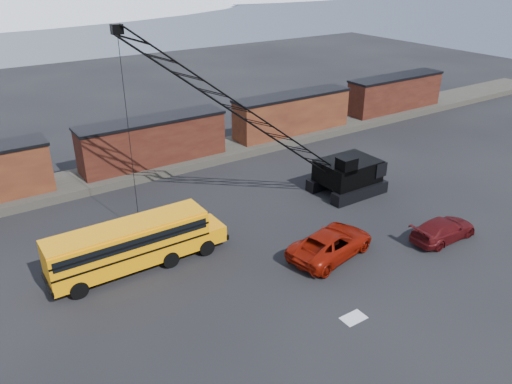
# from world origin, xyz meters

# --- Properties ---
(ground) EXTENTS (160.00, 160.00, 0.00)m
(ground) POSITION_xyz_m (0.00, 0.00, 0.00)
(ground) COLOR black
(ground) RESTS_ON ground
(gravel_berm) EXTENTS (120.00, 5.00, 0.70)m
(gravel_berm) POSITION_xyz_m (0.00, 22.00, 0.35)
(gravel_berm) COLOR #4A463D
(gravel_berm) RESTS_ON ground
(boxcar_mid) EXTENTS (13.70, 3.10, 4.17)m
(boxcar_mid) POSITION_xyz_m (0.00, 22.00, 2.76)
(boxcar_mid) COLOR #4E2216
(boxcar_mid) RESTS_ON gravel_berm
(boxcar_east_near) EXTENTS (13.70, 3.10, 4.17)m
(boxcar_east_near) POSITION_xyz_m (16.00, 22.00, 2.76)
(boxcar_east_near) COLOR #451A13
(boxcar_east_near) RESTS_ON gravel_berm
(boxcar_east_far) EXTENTS (13.70, 3.10, 4.17)m
(boxcar_east_far) POSITION_xyz_m (32.00, 22.00, 2.76)
(boxcar_east_far) COLOR #4E2216
(boxcar_east_far) RESTS_ON gravel_berm
(snow_patch) EXTENTS (1.40, 0.90, 0.02)m
(snow_patch) POSITION_xyz_m (0.50, -4.00, 0.01)
(snow_patch) COLOR silver
(snow_patch) RESTS_ON ground
(school_bus) EXTENTS (11.65, 2.65, 3.19)m
(school_bus) POSITION_xyz_m (-7.61, 7.36, 1.79)
(school_bus) COLOR #FF9A05
(school_bus) RESTS_ON ground
(red_pickup) EXTENTS (6.99, 4.22, 1.81)m
(red_pickup) POSITION_xyz_m (3.70, 1.59, 0.91)
(red_pickup) COLOR maroon
(red_pickup) RESTS_ON ground
(maroon_suv) EXTENTS (5.36, 2.19, 1.55)m
(maroon_suv) POSITION_xyz_m (11.67, -1.19, 0.78)
(maroon_suv) COLOR #4D0D10
(maroon_suv) RESTS_ON ground
(crawler_crane) EXTENTS (20.46, 5.74, 14.60)m
(crawler_crane) POSITION_xyz_m (2.38, 10.03, 7.94)
(crawler_crane) COLOR black
(crawler_crane) RESTS_ON ground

